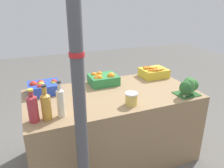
{
  "coord_description": "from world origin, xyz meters",
  "views": [
    {
      "loc": [
        -0.75,
        -1.85,
        1.63
      ],
      "look_at": [
        0.0,
        0.0,
        0.85
      ],
      "focal_mm": 35.0,
      "sensor_mm": 36.0,
      "label": 1
    }
  ],
  "objects": [
    {
      "name": "carrot_crate",
      "position": [
        0.65,
        0.27,
        0.8
      ],
      "size": [
        0.3,
        0.25,
        0.14
      ],
      "color": "gold",
      "rests_on": "market_table"
    },
    {
      "name": "broccoli_pile",
      "position": [
        0.67,
        -0.32,
        0.84
      ],
      "size": [
        0.23,
        0.2,
        0.18
      ],
      "color": "#2D602D",
      "rests_on": "market_table"
    },
    {
      "name": "apple_crate",
      "position": [
        -0.62,
        0.27,
        0.81
      ],
      "size": [
        0.3,
        0.25,
        0.13
      ],
      "color": "#2847B7",
      "rests_on": "market_table"
    },
    {
      "name": "ground_plane",
      "position": [
        0.0,
        0.0,
        0.0
      ],
      "size": [
        10.0,
        10.0,
        0.0
      ],
      "primitive_type": "plane",
      "color": "#605E59"
    },
    {
      "name": "market_table",
      "position": [
        0.0,
        0.0,
        0.37
      ],
      "size": [
        1.68,
        0.87,
        0.75
      ],
      "primitive_type": "cube",
      "color": "#937551",
      "rests_on": "ground_plane"
    },
    {
      "name": "juice_bottle_cloudy",
      "position": [
        -0.54,
        -0.27,
        0.87
      ],
      "size": [
        0.06,
        0.06,
        0.3
      ],
      "color": "beige",
      "rests_on": "market_table"
    },
    {
      "name": "juice_bottle_ruby",
      "position": [
        -0.75,
        -0.27,
        0.86
      ],
      "size": [
        0.08,
        0.08,
        0.27
      ],
      "color": "#B2333D",
      "rests_on": "market_table"
    },
    {
      "name": "orange_crate",
      "position": [
        0.0,
        0.26,
        0.81
      ],
      "size": [
        0.3,
        0.25,
        0.14
      ],
      "color": "#2D8442",
      "rests_on": "market_table"
    },
    {
      "name": "support_pole",
      "position": [
        -0.47,
        -0.61,
        1.21
      ],
      "size": [
        0.09,
        0.09,
        2.41
      ],
      "color": "#4C4C51",
      "rests_on": "ground_plane"
    },
    {
      "name": "juice_bottle_amber",
      "position": [
        -0.66,
        -0.27,
        0.87
      ],
      "size": [
        0.08,
        0.08,
        0.29
      ],
      "color": "gold",
      "rests_on": "market_table"
    },
    {
      "name": "pickle_jar",
      "position": [
        0.06,
        -0.29,
        0.8
      ],
      "size": [
        0.11,
        0.11,
        0.11
      ],
      "color": "#DBBC56",
      "rests_on": "market_table"
    }
  ]
}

